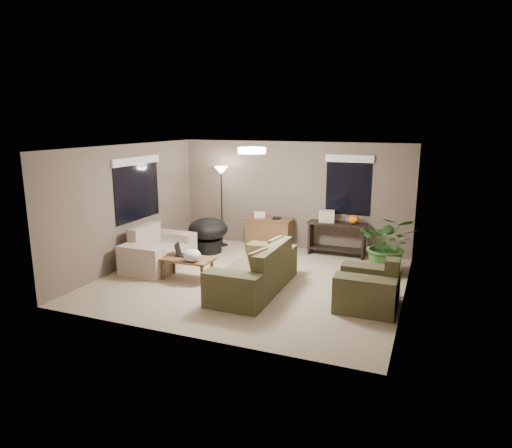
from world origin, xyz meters
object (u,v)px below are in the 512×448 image
at_px(coffee_table, 187,261).
at_px(cat_scratching_post, 382,283).
at_px(console_table, 337,236).
at_px(loveseat, 158,253).
at_px(houseplant, 388,251).
at_px(main_sofa, 256,274).
at_px(desk, 269,234).
at_px(papasan_chair, 208,232).
at_px(floor_lamp, 221,180).
at_px(armchair, 368,290).

xyz_separation_m(coffee_table, cat_scratching_post, (3.55, 0.52, -0.14)).
bearing_deg(console_table, loveseat, -146.04).
bearing_deg(houseplant, console_table, 143.04).
bearing_deg(main_sofa, desk, 105.04).
bearing_deg(papasan_chair, coffee_table, -74.90).
bearing_deg(floor_lamp, console_table, 3.96).
xyz_separation_m(loveseat, armchair, (4.35, -0.52, 0.00)).
height_order(main_sofa, floor_lamp, floor_lamp).
xyz_separation_m(armchair, papasan_chair, (-3.88, 1.88, 0.17)).
distance_m(loveseat, armchair, 4.38).
height_order(main_sofa, console_table, main_sofa).
height_order(desk, cat_scratching_post, desk).
height_order(armchair, coffee_table, armchair).
relative_size(main_sofa, console_table, 1.69).
height_order(coffee_table, cat_scratching_post, cat_scratching_post).
bearing_deg(cat_scratching_post, coffee_table, -171.65).
xyz_separation_m(loveseat, houseplant, (4.46, 1.29, 0.17)).
distance_m(coffee_table, houseplant, 3.91).
xyz_separation_m(floor_lamp, houseplant, (3.96, -0.71, -1.13)).
distance_m(loveseat, desk, 2.69).
xyz_separation_m(desk, houseplant, (2.78, -0.81, 0.09)).
bearing_deg(main_sofa, houseplant, 40.38).
relative_size(coffee_table, floor_lamp, 0.52).
xyz_separation_m(console_table, houseplant, (1.20, -0.90, 0.03)).
distance_m(loveseat, console_table, 3.93).
xyz_separation_m(loveseat, papasan_chair, (0.47, 1.35, 0.17)).
bearing_deg(cat_scratching_post, loveseat, -178.91).
distance_m(loveseat, coffee_table, 1.05).
relative_size(coffee_table, houseplant, 0.83).
xyz_separation_m(main_sofa, armchair, (1.97, -0.04, 0.00)).
height_order(papasan_chair, cat_scratching_post, papasan_chair).
bearing_deg(console_table, houseplant, -36.96).
height_order(loveseat, papasan_chair, loveseat).
bearing_deg(papasan_chair, desk, 31.65).
relative_size(main_sofa, floor_lamp, 1.15).
distance_m(desk, papasan_chair, 1.43).
relative_size(armchair, cat_scratching_post, 2.00).
distance_m(loveseat, houseplant, 4.65).
height_order(papasan_chair, houseplant, houseplant).
bearing_deg(main_sofa, papasan_chair, 136.20).
xyz_separation_m(armchair, floor_lamp, (-3.85, 2.53, 1.30)).
height_order(loveseat, floor_lamp, floor_lamp).
bearing_deg(floor_lamp, papasan_chair, -93.00).
height_order(loveseat, coffee_table, loveseat).
relative_size(floor_lamp, houseplant, 1.59).
bearing_deg(cat_scratching_post, houseplant, 91.63).
height_order(armchair, papasan_chair, armchair).
height_order(desk, floor_lamp, floor_lamp).
bearing_deg(armchair, desk, 135.41).
height_order(main_sofa, desk, main_sofa).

